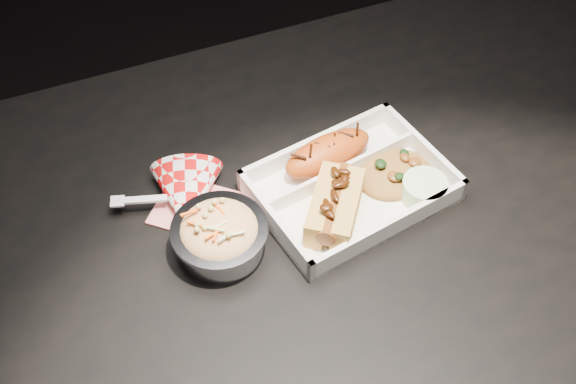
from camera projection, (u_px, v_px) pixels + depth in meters
The scene contains 8 objects.
dining_table at pixel (334, 255), 1.02m from camera, with size 1.20×0.80×0.75m.
food_tray at pixel (350, 189), 0.97m from camera, with size 0.28×0.22×0.04m.
fried_pastry at pixel (328, 153), 0.99m from camera, with size 0.13×0.05×0.05m, color #BC4812.
hotdog at pixel (335, 205), 0.92m from camera, with size 0.11×0.13×0.06m.
fried_rice_mound at pixel (395, 169), 0.98m from camera, with size 0.11×0.09×0.03m, color #A26B2F.
cupcake_liner at pixel (424, 190), 0.96m from camera, with size 0.06×0.06×0.03m, color beige.
foil_coleslaw_cup at pixel (220, 234), 0.90m from camera, with size 0.12×0.12×0.07m.
napkin_fork at pixel (187, 199), 0.95m from camera, with size 0.18×0.15×0.10m.
Camera 1 is at (-0.29, -0.52, 1.50)m, focal length 45.00 mm.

